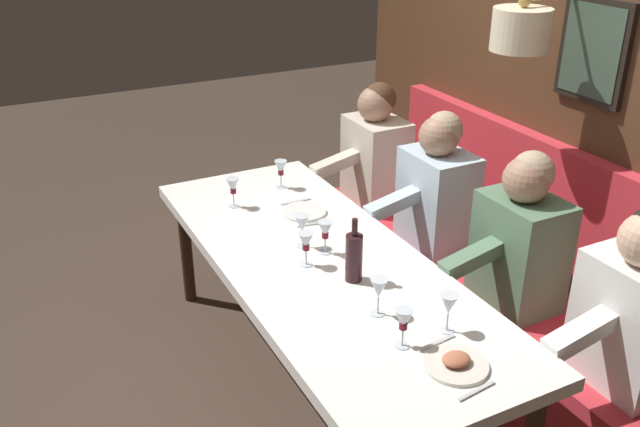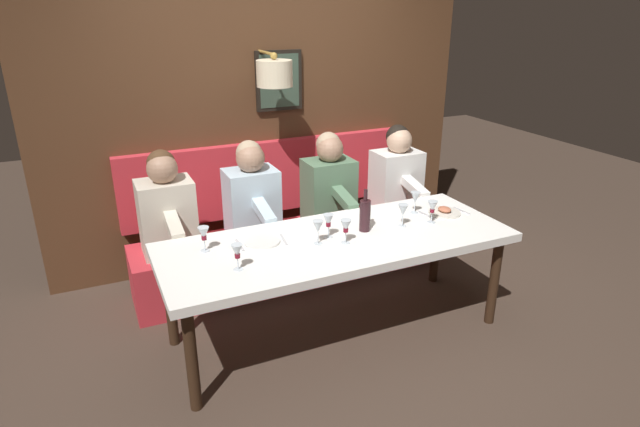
{
  "view_description": "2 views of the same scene",
  "coord_description": "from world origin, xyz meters",
  "px_view_note": "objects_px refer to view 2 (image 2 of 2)",
  "views": [
    {
      "loc": [
        -1.28,
        -2.5,
        2.33
      ],
      "look_at": [
        0.05,
        0.11,
        0.92
      ],
      "focal_mm": 38.68,
      "sensor_mm": 36.0,
      "label": 1
    },
    {
      "loc": [
        -2.9,
        1.46,
        2.21
      ],
      "look_at": [
        0.05,
        0.11,
        0.92
      ],
      "focal_mm": 29.83,
      "sensor_mm": 36.0,
      "label": 2
    }
  ],
  "objects_px": {
    "diner_far": "(166,207)",
    "diner_middle": "(252,194)",
    "diner_nearest": "(397,173)",
    "wine_glass_3": "(237,252)",
    "wine_glass_1": "(346,227)",
    "wine_glass_4": "(204,234)",
    "wine_glass_0": "(432,208)",
    "diner_near": "(329,183)",
    "wine_glass_5": "(318,227)",
    "wine_glass_6": "(415,198)",
    "wine_glass_7": "(328,221)",
    "wine_bottle": "(365,215)",
    "wine_glass_2": "(403,211)",
    "dining_table": "(338,247)"
  },
  "relations": [
    {
      "from": "diner_far",
      "to": "diner_middle",
      "type": "bearing_deg",
      "value": -90.0
    },
    {
      "from": "diner_nearest",
      "to": "wine_glass_3",
      "type": "xyz_separation_m",
      "value": [
        -1.04,
        1.75,
        0.04
      ]
    },
    {
      "from": "wine_glass_1",
      "to": "wine_glass_4",
      "type": "bearing_deg",
      "value": 73.08
    },
    {
      "from": "diner_middle",
      "to": "wine_glass_3",
      "type": "distance_m",
      "value": 1.12
    },
    {
      "from": "wine_glass_0",
      "to": "diner_middle",
      "type": "bearing_deg",
      "value": 49.02
    },
    {
      "from": "diner_near",
      "to": "wine_glass_1",
      "type": "xyz_separation_m",
      "value": [
        -0.97,
        0.34,
        0.04
      ]
    },
    {
      "from": "wine_glass_0",
      "to": "wine_glass_5",
      "type": "bearing_deg",
      "value": 89.45
    },
    {
      "from": "diner_middle",
      "to": "wine_glass_4",
      "type": "distance_m",
      "value": 0.89
    },
    {
      "from": "diner_nearest",
      "to": "wine_glass_6",
      "type": "bearing_deg",
      "value": 158.02
    },
    {
      "from": "diner_middle",
      "to": "wine_glass_5",
      "type": "relative_size",
      "value": 4.82
    },
    {
      "from": "wine_glass_3",
      "to": "wine_glass_1",
      "type": "bearing_deg",
      "value": -84.61
    },
    {
      "from": "wine_glass_7",
      "to": "wine_bottle",
      "type": "distance_m",
      "value": 0.28
    },
    {
      "from": "diner_near",
      "to": "diner_middle",
      "type": "height_order",
      "value": "same"
    },
    {
      "from": "wine_glass_7",
      "to": "wine_glass_6",
      "type": "bearing_deg",
      "value": -80.32
    },
    {
      "from": "diner_far",
      "to": "wine_bottle",
      "type": "relative_size",
      "value": 2.64
    },
    {
      "from": "wine_glass_3",
      "to": "wine_glass_5",
      "type": "bearing_deg",
      "value": -76.97
    },
    {
      "from": "wine_glass_4",
      "to": "wine_glass_3",
      "type": "bearing_deg",
      "value": -160.4
    },
    {
      "from": "diner_middle",
      "to": "wine_glass_1",
      "type": "bearing_deg",
      "value": -161.13
    },
    {
      "from": "wine_glass_5",
      "to": "wine_glass_2",
      "type": "bearing_deg",
      "value": -87.71
    },
    {
      "from": "dining_table",
      "to": "diner_near",
      "type": "bearing_deg",
      "value": -21.8
    },
    {
      "from": "wine_glass_6",
      "to": "wine_bottle",
      "type": "distance_m",
      "value": 0.52
    },
    {
      "from": "diner_near",
      "to": "wine_bottle",
      "type": "xyz_separation_m",
      "value": [
        -0.84,
        0.13,
        0.04
      ]
    },
    {
      "from": "wine_glass_2",
      "to": "wine_glass_7",
      "type": "distance_m",
      "value": 0.56
    },
    {
      "from": "wine_glass_1",
      "to": "wine_glass_3",
      "type": "xyz_separation_m",
      "value": [
        -0.07,
        0.75,
        0.0
      ]
    },
    {
      "from": "diner_far",
      "to": "wine_glass_2",
      "type": "relative_size",
      "value": 4.82
    },
    {
      "from": "wine_glass_5",
      "to": "wine_glass_0",
      "type": "bearing_deg",
      "value": -90.55
    },
    {
      "from": "wine_glass_4",
      "to": "wine_glass_0",
      "type": "bearing_deg",
      "value": -97.51
    },
    {
      "from": "diner_near",
      "to": "dining_table",
      "type": "bearing_deg",
      "value": 158.2
    },
    {
      "from": "dining_table",
      "to": "diner_middle",
      "type": "relative_size",
      "value": 3.0
    },
    {
      "from": "wine_glass_0",
      "to": "wine_bottle",
      "type": "xyz_separation_m",
      "value": [
        0.07,
        0.51,
        0.0
      ]
    },
    {
      "from": "diner_near",
      "to": "wine_glass_6",
      "type": "xyz_separation_m",
      "value": [
        -0.7,
        -0.38,
        0.04
      ]
    },
    {
      "from": "diner_nearest",
      "to": "wine_glass_6",
      "type": "xyz_separation_m",
      "value": [
        -0.7,
        0.28,
        0.04
      ]
    },
    {
      "from": "diner_middle",
      "to": "diner_far",
      "type": "xyz_separation_m",
      "value": [
        0.0,
        0.66,
        0.0
      ]
    },
    {
      "from": "diner_far",
      "to": "wine_glass_3",
      "type": "bearing_deg",
      "value": -167.14
    },
    {
      "from": "diner_near",
      "to": "diner_middle",
      "type": "bearing_deg",
      "value": 90.0
    },
    {
      "from": "dining_table",
      "to": "wine_glass_0",
      "type": "bearing_deg",
      "value": -92.35
    },
    {
      "from": "wine_glass_7",
      "to": "wine_glass_4",
      "type": "bearing_deg",
      "value": 80.67
    },
    {
      "from": "diner_nearest",
      "to": "wine_glass_4",
      "type": "bearing_deg",
      "value": 110.62
    },
    {
      "from": "diner_middle",
      "to": "wine_glass_7",
      "type": "distance_m",
      "value": 0.88
    },
    {
      "from": "wine_glass_4",
      "to": "wine_glass_6",
      "type": "height_order",
      "value": "same"
    },
    {
      "from": "wine_glass_1",
      "to": "wine_glass_6",
      "type": "height_order",
      "value": "same"
    },
    {
      "from": "wine_glass_2",
      "to": "wine_glass_7",
      "type": "bearing_deg",
      "value": 85.68
    },
    {
      "from": "wine_glass_5",
      "to": "wine_bottle",
      "type": "distance_m",
      "value": 0.39
    },
    {
      "from": "wine_glass_7",
      "to": "diner_far",
      "type": "bearing_deg",
      "value": 47.85
    },
    {
      "from": "wine_glass_2",
      "to": "wine_bottle",
      "type": "bearing_deg",
      "value": 81.93
    },
    {
      "from": "diner_nearest",
      "to": "wine_bottle",
      "type": "relative_size",
      "value": 2.64
    },
    {
      "from": "wine_glass_7",
      "to": "wine_bottle",
      "type": "relative_size",
      "value": 0.55
    },
    {
      "from": "wine_bottle",
      "to": "diner_near",
      "type": "bearing_deg",
      "value": -8.57
    },
    {
      "from": "wine_glass_0",
      "to": "wine_glass_2",
      "type": "xyz_separation_m",
      "value": [
        0.04,
        0.23,
        0.0
      ]
    },
    {
      "from": "diner_far",
      "to": "wine_glass_2",
      "type": "height_order",
      "value": "diner_far"
    }
  ]
}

